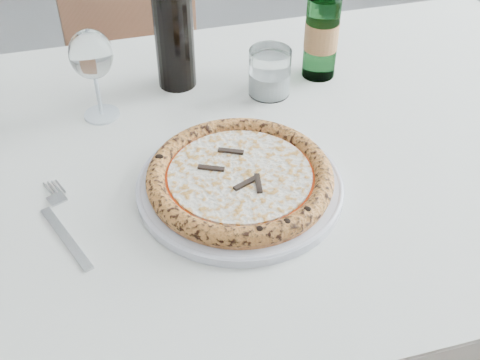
{
  "coord_description": "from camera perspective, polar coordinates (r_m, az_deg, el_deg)",
  "views": [
    {
      "loc": [
        -0.06,
        -0.79,
        1.36
      ],
      "look_at": [
        0.18,
        -0.16,
        0.78
      ],
      "focal_mm": 45.0,
      "sensor_mm": 36.0,
      "label": 1
    }
  ],
  "objects": [
    {
      "name": "plate",
      "position": [
        0.9,
        0.0,
        -0.54
      ],
      "size": [
        0.31,
        0.31,
        0.02
      ],
      "color": "silver",
      "rests_on": "dining_table"
    },
    {
      "name": "beer_bottle",
      "position": [
        1.14,
        7.8,
        14.1
      ],
      "size": [
        0.06,
        0.06,
        0.24
      ],
      "color": "#498354",
      "rests_on": "dining_table"
    },
    {
      "name": "pizza",
      "position": [
        0.89,
        -0.0,
        0.3
      ],
      "size": [
        0.28,
        0.28,
        0.03
      ],
      "color": "#E3914F",
      "rests_on": "plate"
    },
    {
      "name": "fork",
      "position": [
        0.88,
        -16.43,
        -4.13
      ],
      "size": [
        0.05,
        0.2,
        0.0
      ],
      "color": "#ABAEB1",
      "rests_on": "dining_table"
    },
    {
      "name": "tumbler",
      "position": [
        1.1,
        2.82,
        9.92
      ],
      "size": [
        0.08,
        0.08,
        0.09
      ],
      "color": "white",
      "rests_on": "dining_table"
    },
    {
      "name": "chair_far",
      "position": [
        1.79,
        -9.44,
        12.82
      ],
      "size": [
        0.41,
        0.41,
        0.93
      ],
      "color": "brown",
      "rests_on": "floor"
    },
    {
      "name": "wine_glass",
      "position": [
        1.03,
        -13.91,
        11.27
      ],
      "size": [
        0.07,
        0.07,
        0.16
      ],
      "color": "silver",
      "rests_on": "dining_table"
    },
    {
      "name": "dining_table",
      "position": [
        1.03,
        -2.01,
        -1.15
      ],
      "size": [
        1.53,
        1.0,
        0.76
      ],
      "color": "brown",
      "rests_on": "floor"
    },
    {
      "name": "wine_bottle",
      "position": [
        1.1,
        -6.36,
        14.61
      ],
      "size": [
        0.07,
        0.07,
        0.29
      ],
      "color": "black",
      "rests_on": "dining_table"
    }
  ]
}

